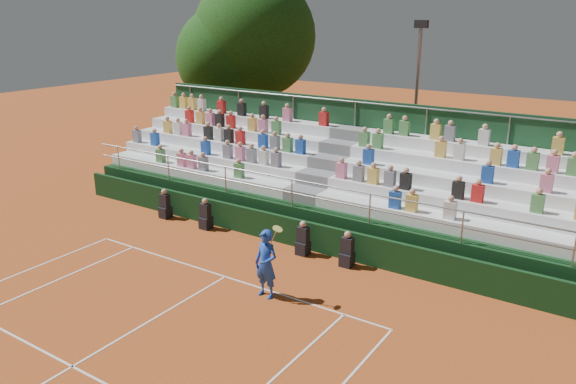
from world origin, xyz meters
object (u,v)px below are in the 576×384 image
Objects in this scene: tree_west at (227,58)px; floodlight_mast at (417,89)px; tree_east at (254,37)px; tennis_player at (266,264)px.

tree_west reaches higher than floodlight_mast.
floodlight_mast is at bearing 1.88° from tree_west.
tree_west is at bearing -138.29° from tree_east.
floodlight_mast reaches higher than tennis_player.
tennis_player is at bearing -52.54° from tree_east.
floodlight_mast is at bearing 94.15° from tennis_player.
tree_east is at bearing 41.71° from tree_west.
tree_east is 10.03m from floodlight_mast.
tree_east reaches higher than floodlight_mast.
tree_east is (-10.76, 14.05, 5.44)m from tennis_player.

